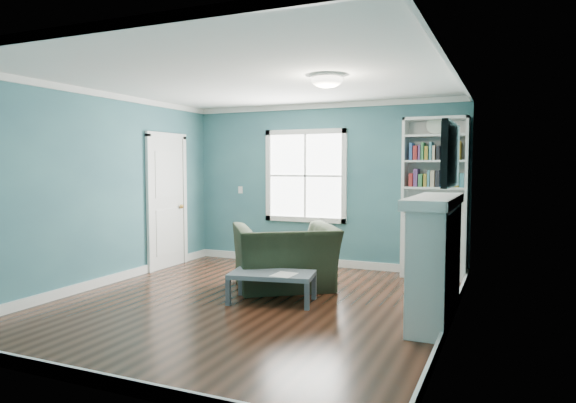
% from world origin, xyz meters
% --- Properties ---
extents(floor, '(5.00, 5.00, 0.00)m').
position_xyz_m(floor, '(0.00, 0.00, 0.00)').
color(floor, black).
rests_on(floor, ground).
extents(room_walls, '(5.00, 5.00, 5.00)m').
position_xyz_m(room_walls, '(0.00, 0.00, 1.58)').
color(room_walls, '#305A69').
rests_on(room_walls, ground).
extents(trim, '(4.50, 5.00, 2.60)m').
position_xyz_m(trim, '(0.00, 0.00, 1.24)').
color(trim, white).
rests_on(trim, ground).
extents(window, '(1.40, 0.06, 1.50)m').
position_xyz_m(window, '(-0.30, 2.49, 1.45)').
color(window, white).
rests_on(window, room_walls).
extents(bookshelf, '(0.90, 0.35, 2.31)m').
position_xyz_m(bookshelf, '(1.77, 2.30, 0.92)').
color(bookshelf, silver).
rests_on(bookshelf, ground).
extents(fireplace, '(0.44, 1.58, 1.30)m').
position_xyz_m(fireplace, '(2.08, 0.20, 0.64)').
color(fireplace, black).
rests_on(fireplace, ground).
extents(tv, '(0.06, 1.10, 0.65)m').
position_xyz_m(tv, '(2.20, 0.20, 1.72)').
color(tv, black).
rests_on(tv, fireplace).
extents(door, '(0.12, 0.98, 2.17)m').
position_xyz_m(door, '(-2.22, 1.40, 1.07)').
color(door, silver).
rests_on(door, ground).
extents(ceiling_fixture, '(0.38, 0.38, 0.15)m').
position_xyz_m(ceiling_fixture, '(0.90, 0.10, 2.55)').
color(ceiling_fixture, white).
rests_on(ceiling_fixture, room_walls).
extents(light_switch, '(0.08, 0.01, 0.12)m').
position_xyz_m(light_switch, '(-1.50, 2.48, 1.20)').
color(light_switch, white).
rests_on(light_switch, room_walls).
extents(recliner, '(1.52, 1.41, 1.12)m').
position_xyz_m(recliner, '(0.06, 0.85, 0.56)').
color(recliner, black).
rests_on(recliner, ground).
extents(coffee_table, '(1.07, 0.72, 0.36)m').
position_xyz_m(coffee_table, '(0.21, 0.15, 0.31)').
color(coffee_table, '#494F57').
rests_on(coffee_table, ground).
extents(paper_sheet, '(0.25, 0.31, 0.00)m').
position_xyz_m(paper_sheet, '(0.39, 0.09, 0.36)').
color(paper_sheet, white).
rests_on(paper_sheet, coffee_table).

